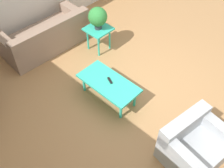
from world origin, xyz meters
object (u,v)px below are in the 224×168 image
(sofa, at_px, (46,37))
(armchair, at_px, (193,145))
(side_table_plant, at_px, (98,32))
(potted_plant, at_px, (98,17))
(coffee_table, at_px, (109,84))

(sofa, relative_size, armchair, 1.88)
(sofa, distance_m, side_table_plant, 1.17)
(side_table_plant, bearing_deg, sofa, 41.13)
(armchair, relative_size, potted_plant, 2.12)
(armchair, bearing_deg, coffee_table, 99.95)
(coffee_table, bearing_deg, armchair, -179.20)
(potted_plant, bearing_deg, side_table_plant, 0.00)
(sofa, xyz_separation_m, coffee_table, (-2.04, 0.13, 0.09))
(coffee_table, xyz_separation_m, potted_plant, (1.16, -0.89, 0.45))
(armchair, xyz_separation_m, coffee_table, (1.75, 0.02, 0.08))
(sofa, xyz_separation_m, potted_plant, (-0.87, -0.76, 0.54))
(sofa, bearing_deg, side_table_plant, 133.48)
(side_table_plant, bearing_deg, coffee_table, 142.52)
(coffee_table, xyz_separation_m, side_table_plant, (1.16, -0.89, 0.08))
(coffee_table, bearing_deg, potted_plant, -37.48)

